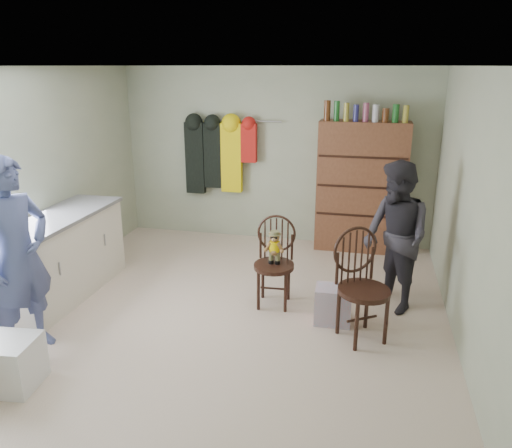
% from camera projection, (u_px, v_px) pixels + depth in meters
% --- Properties ---
extents(ground_plane, '(5.00, 5.00, 0.00)m').
position_uv_depth(ground_plane, '(229.00, 313.00, 5.27)').
color(ground_plane, beige).
rests_on(ground_plane, ground).
extents(room_walls, '(5.00, 5.00, 5.00)m').
position_uv_depth(room_walls, '(240.00, 157.00, 5.29)').
color(room_walls, '#AAB194').
rests_on(room_walls, ground).
extents(counter, '(0.64, 1.86, 0.94)m').
position_uv_depth(counter, '(60.00, 257.00, 5.55)').
color(counter, silver).
rests_on(counter, ground).
extents(plastic_tub, '(0.48, 0.46, 0.41)m').
position_uv_depth(plastic_tub, '(10.00, 363.00, 4.03)').
color(plastic_tub, white).
rests_on(plastic_tub, ground).
extents(chair_front, '(0.46, 0.46, 0.98)m').
position_uv_depth(chair_front, '(275.00, 255.00, 5.35)').
color(chair_front, black).
rests_on(chair_front, ground).
extents(chair_far, '(0.66, 0.66, 1.08)m').
position_uv_depth(chair_far, '(361.00, 281.00, 4.67)').
color(chair_far, black).
rests_on(chair_far, ground).
extents(striped_bag, '(0.37, 0.29, 0.38)m').
position_uv_depth(striped_bag, '(333.00, 305.00, 5.04)').
color(striped_bag, '#E5727A').
rests_on(striped_bag, ground).
extents(person_left, '(0.58, 0.74, 1.81)m').
position_uv_depth(person_left, '(18.00, 257.00, 4.36)').
color(person_left, '#485385').
rests_on(person_left, ground).
extents(person_right, '(0.92, 0.98, 1.59)m').
position_uv_depth(person_right, '(396.00, 237.00, 5.19)').
color(person_right, '#2D2B33').
rests_on(person_right, ground).
extents(dresser, '(1.20, 0.39, 2.07)m').
position_uv_depth(dresser, '(361.00, 186.00, 6.86)').
color(dresser, brown).
rests_on(dresser, ground).
extents(coat_rack, '(1.42, 0.12, 1.09)m').
position_uv_depth(coat_rack, '(218.00, 155.00, 7.28)').
color(coat_rack, '#99999E').
rests_on(coat_rack, ground).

